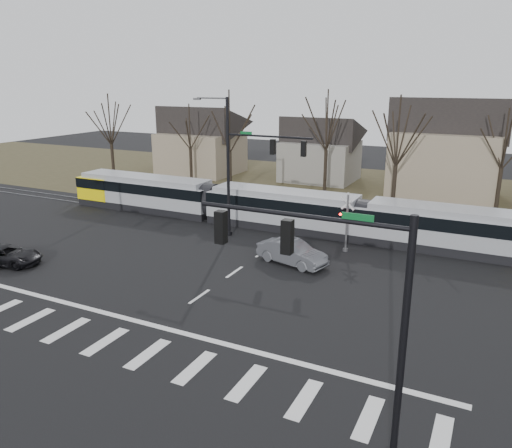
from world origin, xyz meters
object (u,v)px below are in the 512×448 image
at_px(tram, 282,208).
at_px(sedan, 292,252).
at_px(suv, 7,255).
at_px(rail_crossing_signal, 347,225).

relative_size(tram, sedan, 8.14).
height_order(suv, rail_crossing_signal, rail_crossing_signal).
distance_m(sedan, rail_crossing_signal, 4.69).
relative_size(sedan, suv, 1.04).
xyz_separation_m(sedan, suv, (-16.30, -8.12, -0.16)).
distance_m(sedan, suv, 18.21).
bearing_deg(tram, sedan, -62.07).
distance_m(suv, rail_crossing_signal, 22.25).
relative_size(suv, rail_crossing_signal, 1.19).
relative_size(tram, rail_crossing_signal, 10.10).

